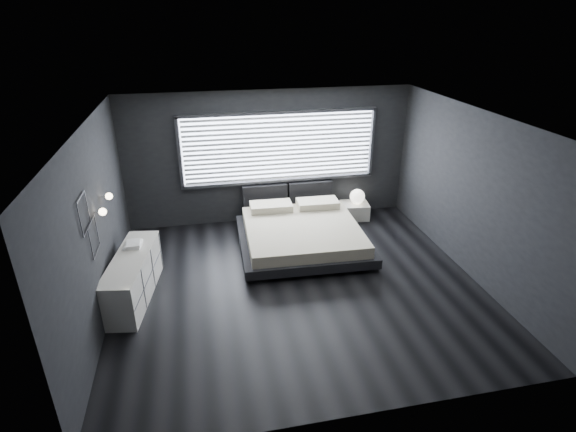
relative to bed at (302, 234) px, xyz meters
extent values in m
plane|color=black|center=(-0.37, -1.29, -0.29)|extent=(6.00, 6.00, 0.00)
plane|color=silver|center=(-0.37, -1.29, 2.51)|extent=(6.00, 6.00, 0.00)
cube|color=black|center=(-0.37, 1.46, 1.11)|extent=(6.00, 0.04, 2.80)
cube|color=black|center=(-0.37, -4.04, 1.11)|extent=(6.00, 0.04, 2.80)
cube|color=black|center=(-3.37, -1.29, 1.11)|extent=(0.04, 5.50, 2.80)
cube|color=black|center=(2.63, -1.29, 1.11)|extent=(0.04, 5.50, 2.80)
cube|color=white|center=(-0.17, 1.44, 1.32)|extent=(4.00, 0.02, 1.38)
cube|color=#47474C|center=(-2.21, 1.41, 1.32)|extent=(0.06, 0.08, 1.48)
cube|color=#47474C|center=(1.87, 1.41, 1.32)|extent=(0.06, 0.08, 1.48)
cube|color=#47474C|center=(-0.17, 1.41, 2.05)|extent=(4.14, 0.08, 0.06)
cube|color=#47474C|center=(-0.17, 1.41, 0.59)|extent=(4.14, 0.08, 0.06)
cube|color=silver|center=(-0.17, 1.38, 1.32)|extent=(3.94, 0.03, 1.32)
cube|color=black|center=(-0.50, 1.35, 0.28)|extent=(0.96, 0.16, 0.52)
cube|color=black|center=(0.50, 1.35, 0.28)|extent=(0.96, 0.16, 0.52)
cylinder|color=silver|center=(-3.32, -1.24, 1.31)|extent=(0.10, 0.02, 0.02)
sphere|color=#FFE5B7|center=(-3.25, -1.24, 1.31)|extent=(0.11, 0.11, 0.11)
cylinder|color=silver|center=(-3.32, -0.64, 1.31)|extent=(0.10, 0.02, 0.02)
sphere|color=#FFE5B7|center=(-3.25, -0.64, 1.31)|extent=(0.11, 0.11, 0.11)
cube|color=#47474C|center=(-3.34, -1.84, 1.79)|extent=(0.01, 0.46, 0.02)
cube|color=#47474C|center=(-3.34, -1.84, 1.33)|extent=(0.01, 0.46, 0.02)
cube|color=#47474C|center=(-3.34, -1.61, 1.56)|extent=(0.01, 0.02, 0.46)
cube|color=#47474C|center=(-3.34, -2.07, 1.56)|extent=(0.01, 0.02, 0.46)
cube|color=#47474C|center=(-3.34, -1.59, 1.32)|extent=(0.01, 0.46, 0.02)
cube|color=#47474C|center=(-3.34, -1.59, 0.86)|extent=(0.01, 0.46, 0.02)
cube|color=#47474C|center=(-3.34, -1.36, 1.09)|extent=(0.01, 0.02, 0.46)
cube|color=#47474C|center=(-3.34, -1.82, 1.09)|extent=(0.01, 0.02, 0.46)
cube|color=black|center=(-1.07, -0.93, -0.24)|extent=(0.14, 0.14, 0.09)
cube|color=black|center=(1.00, -1.01, -0.24)|extent=(0.14, 0.14, 0.09)
cube|color=black|center=(-1.00, 0.92, -0.24)|extent=(0.14, 0.14, 0.09)
cube|color=black|center=(1.07, 0.84, -0.24)|extent=(0.14, 0.14, 0.09)
cube|color=black|center=(0.00, -0.05, -0.11)|extent=(2.48, 2.38, 0.17)
cube|color=#B6AC8E|center=(0.00, -0.05, 0.08)|extent=(2.21, 2.21, 0.22)
cube|color=beige|center=(-0.46, 0.82, 0.26)|extent=(0.87, 0.49, 0.14)
cube|color=beige|center=(0.52, 0.79, 0.26)|extent=(0.87, 0.49, 0.14)
cube|color=silver|center=(1.46, 1.08, -0.12)|extent=(0.65, 0.56, 0.35)
sphere|color=white|center=(1.50, 1.08, 0.22)|extent=(0.32, 0.32, 0.32)
cube|color=silver|center=(-3.02, -1.07, 0.08)|extent=(0.79, 1.88, 0.73)
cube|color=#47474C|center=(-2.76, -1.12, 0.08)|extent=(0.29, 1.78, 0.71)
cube|color=white|center=(-3.00, -0.69, 0.46)|extent=(0.28, 0.35, 0.04)
cube|color=white|center=(-2.99, -0.71, 0.49)|extent=(0.22, 0.30, 0.03)
camera|label=1|loc=(-1.83, -7.51, 3.95)|focal=28.00mm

